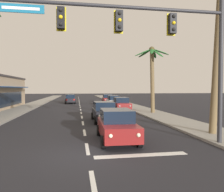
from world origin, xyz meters
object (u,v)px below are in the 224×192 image
sedan_parked_far_kerb (108,99)px  sedan_oncoming_far (70,99)px  sedan_lead_at_stop_bar (117,125)px  palm_right_nearest (219,33)px  palm_right_second (152,70)px  sedan_parked_mid_kerb (121,104)px  sedan_parked_nearest_kerb (113,101)px  sedan_third_in_queue (104,111)px  traffic_signal_mast (155,36)px

sedan_parked_far_kerb → sedan_oncoming_far: bearing=174.8°
sedan_parked_far_kerb → sedan_lead_at_stop_bar: bearing=-97.1°
palm_right_nearest → palm_right_second: palm_right_nearest is taller
sedan_parked_mid_kerb → sedan_parked_far_kerb: 13.91m
sedan_oncoming_far → sedan_parked_far_kerb: (7.05, -0.65, 0.00)m
sedan_oncoming_far → sedan_parked_nearest_kerb: same height
sedan_parked_mid_kerb → palm_right_second: size_ratio=0.60×
sedan_lead_at_stop_bar → sedan_parked_mid_kerb: size_ratio=1.01×
sedan_parked_nearest_kerb → sedan_parked_far_kerb: size_ratio=1.00×
sedan_lead_at_stop_bar → sedan_third_in_queue: 6.84m
sedan_third_in_queue → sedan_parked_nearest_kerb: bearing=77.5°
sedan_parked_far_kerb → sedan_parked_nearest_kerb: bearing=-91.2°
traffic_signal_mast → sedan_third_in_queue: (-1.33, 8.55, -4.37)m
sedan_parked_nearest_kerb → sedan_parked_mid_kerb: bearing=-90.6°
sedan_lead_at_stop_bar → sedan_oncoming_far: 30.21m
sedan_oncoming_far → sedan_parked_nearest_kerb: (6.89, -8.05, 0.00)m
sedan_oncoming_far → palm_right_second: palm_right_second is taller
sedan_third_in_queue → sedan_oncoming_far: (-3.54, 23.19, 0.00)m
sedan_third_in_queue → sedan_parked_mid_kerb: bearing=69.2°
sedan_parked_nearest_kerb → palm_right_second: (2.62, -10.37, 4.03)m
traffic_signal_mast → sedan_lead_at_stop_bar: (-1.50, 1.71, -4.37)m
traffic_signal_mast → palm_right_nearest: palm_right_nearest is taller
traffic_signal_mast → sedan_parked_far_kerb: 31.47m
traffic_signal_mast → sedan_parked_mid_kerb: (1.94, 17.18, -4.37)m
sedan_third_in_queue → palm_right_second: palm_right_second is taller
sedan_parked_nearest_kerb → sedan_parked_far_kerb: 7.41m
sedan_lead_at_stop_bar → palm_right_second: 13.72m
sedan_oncoming_far → palm_right_second: size_ratio=0.61×
sedan_lead_at_stop_bar → traffic_signal_mast: bearing=-48.8°
sedan_oncoming_far → sedan_parked_mid_kerb: (6.81, -14.55, 0.00)m
sedan_third_in_queue → palm_right_nearest: bearing=-47.1°
sedan_parked_mid_kerb → sedan_third_in_queue: bearing=-110.8°
traffic_signal_mast → sedan_lead_at_stop_bar: traffic_signal_mast is taller
traffic_signal_mast → palm_right_second: palm_right_second is taller
sedan_lead_at_stop_bar → sedan_parked_mid_kerb: bearing=77.5°
palm_right_second → traffic_signal_mast: bearing=-109.2°
sedan_parked_far_kerb → palm_right_nearest: size_ratio=0.46×
sedan_oncoming_far → sedan_third_in_queue: bearing=-81.3°
palm_right_second → sedan_parked_far_kerb: bearing=97.9°
sedan_parked_mid_kerb → palm_right_nearest: size_ratio=0.46×
sedan_oncoming_far → sedan_parked_far_kerb: bearing=-5.2°
sedan_lead_at_stop_bar → palm_right_second: size_ratio=0.60×
sedan_parked_far_kerb → palm_right_second: palm_right_second is taller
palm_right_nearest → traffic_signal_mast: bearing=-156.1°
sedan_parked_mid_kerb → palm_right_second: (2.69, -3.87, 4.03)m
sedan_parked_nearest_kerb → palm_right_second: 11.43m
palm_right_second → sedan_third_in_queue: bearing=-141.4°
sedan_third_in_queue → palm_right_nearest: 10.29m
sedan_lead_at_stop_bar → sedan_parked_nearest_kerb: (3.51, 21.97, 0.00)m
sedan_oncoming_far → sedan_parked_nearest_kerb: size_ratio=1.01×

